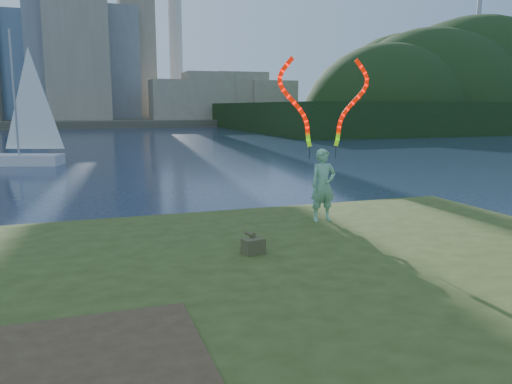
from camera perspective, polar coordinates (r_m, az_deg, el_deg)
name	(u,v)px	position (r m, az deg, el deg)	size (l,w,h in m)	color
ground	(200,307)	(9.03, -6.45, -12.94)	(320.00, 320.00, 0.00)	#17233A
grassy_knoll	(238,348)	(6.87, -2.10, -17.42)	(20.00, 18.00, 0.80)	#364518
dirt_patch	(51,380)	(5.63, -22.39, -19.25)	(3.20, 3.00, 0.02)	#47331E
far_shore	(92,121)	(103.20, -18.20, 7.67)	(320.00, 40.00, 1.20)	#484334
wooded_hill	(469,127)	(91.71, 23.14, 6.90)	(78.00, 50.00, 63.00)	black
woman_with_ribbons	(323,162)	(11.75, 7.72, 3.43)	(2.08, 0.42, 4.08)	#137339
canvas_bag	(253,245)	(9.23, -0.34, -6.10)	(0.44, 0.49, 0.37)	#474B28
sailboat	(23,142)	(32.95, -25.12, 5.16)	(5.21, 3.12, 7.93)	silver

